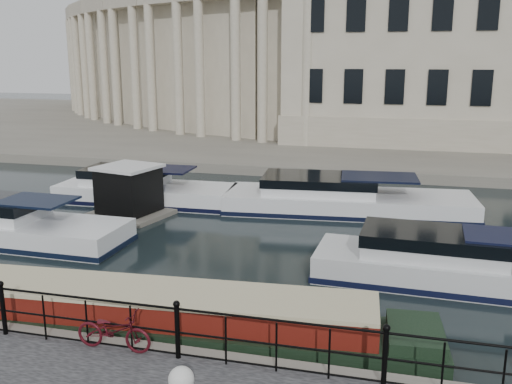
# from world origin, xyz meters

# --- Properties ---
(ground_plane) EXTENTS (160.00, 160.00, 0.00)m
(ground_plane) POSITION_xyz_m (0.00, 0.00, 0.00)
(ground_plane) COLOR black
(ground_plane) RESTS_ON ground
(far_bank) EXTENTS (120.00, 42.00, 0.55)m
(far_bank) POSITION_xyz_m (0.00, 39.00, 0.28)
(far_bank) COLOR #6B665B
(far_bank) RESTS_ON ground_plane
(railing) EXTENTS (24.14, 0.14, 1.22)m
(railing) POSITION_xyz_m (0.00, -2.25, 1.20)
(railing) COLOR black
(railing) RESTS_ON near_quay
(civic_building) EXTENTS (53.55, 31.84, 16.85)m
(civic_building) POSITION_xyz_m (-1.00, 34.71, 7.04)
(civic_building) COLOR #ADA38C
(civic_building) RESTS_ON far_bank
(bicycle) EXTENTS (1.63, 0.58, 0.86)m
(bicycle) POSITION_xyz_m (-1.38, -2.28, 0.98)
(bicycle) COLOR #440C13
(bicycle) RESTS_ON near_quay
(narrowboat) EXTENTS (14.50, 2.90, 1.53)m
(narrowboat) POSITION_xyz_m (-1.94, -0.66, 0.37)
(narrowboat) COLOR black
(narrowboat) RESTS_ON ground_plane
(harbour_hut) EXTENTS (3.48, 3.11, 2.18)m
(harbour_hut) POSITION_xyz_m (-6.64, 8.81, 0.95)
(harbour_hut) COLOR #6B665B
(harbour_hut) RESTS_ON ground_plane
(cabin_cruisers) EXTENTS (23.82, 10.65, 1.99)m
(cabin_cruisers) POSITION_xyz_m (-1.70, 8.42, 0.37)
(cabin_cruisers) COLOR white
(cabin_cruisers) RESTS_ON ground_plane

